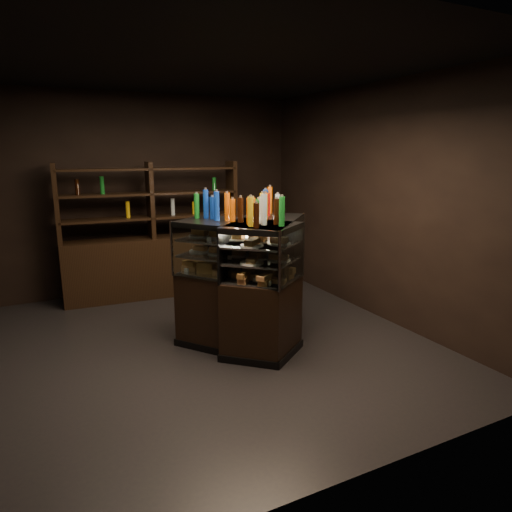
{
  "coord_description": "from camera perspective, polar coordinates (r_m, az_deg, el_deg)",
  "views": [
    {
      "loc": [
        -1.55,
        -4.59,
        2.17
      ],
      "look_at": [
        0.55,
        -0.41,
        1.08
      ],
      "focal_mm": 32.0,
      "sensor_mm": 36.0,
      "label": 1
    }
  ],
  "objects": [
    {
      "name": "back_shelving",
      "position": [
        7.01,
        -12.72,
        -0.1
      ],
      "size": [
        2.6,
        0.6,
        2.0
      ],
      "rotation": [
        0.0,
        0.0,
        -0.07
      ],
      "color": "black",
      "rests_on": "ground"
    },
    {
      "name": "bottles_top",
      "position": [
        4.91,
        -0.61,
        6.05
      ],
      "size": [
        1.06,
        0.92,
        0.3
      ],
      "color": "#0F38B2",
      "rests_on": "display_case"
    },
    {
      "name": "room_shell",
      "position": [
        4.85,
        -8.11,
        10.31
      ],
      "size": [
        5.02,
        5.02,
        3.01
      ],
      "color": "black",
      "rests_on": "ground"
    },
    {
      "name": "display_case",
      "position": [
        5.15,
        -0.58,
        -6.01
      ],
      "size": [
        1.66,
        1.45,
        1.43
      ],
      "rotation": [
        0.0,
        0.0,
        -0.06
      ],
      "color": "black",
      "rests_on": "ground"
    },
    {
      "name": "food_display",
      "position": [
        4.98,
        -0.58,
        0.64
      ],
      "size": [
        1.23,
        1.06,
        0.44
      ],
      "color": "gold",
      "rests_on": "display_case"
    },
    {
      "name": "ground",
      "position": [
        5.31,
        -7.42,
        -11.1
      ],
      "size": [
        5.0,
        5.0,
        0.0
      ],
      "primitive_type": "plane",
      "color": "black",
      "rests_on": "ground"
    },
    {
      "name": "potted_conifer",
      "position": [
        5.58,
        -0.28,
        -5.02
      ],
      "size": [
        0.35,
        0.35,
        0.75
      ],
      "rotation": [
        0.0,
        0.0,
        0.06
      ],
      "color": "black",
      "rests_on": "ground"
    }
  ]
}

